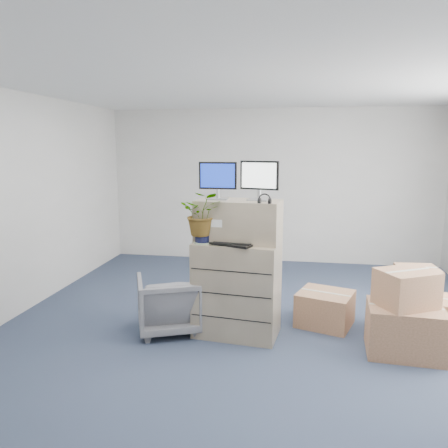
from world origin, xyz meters
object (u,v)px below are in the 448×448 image
Objects in this scene: monitor_left at (218,179)px; water_bottle at (244,231)px; filing_cabinet_lower at (237,289)px; keyboard at (232,244)px; monitor_right at (259,178)px; potted_plant at (202,219)px; office_chair at (169,301)px.

monitor_left reaches higher than water_bottle.
keyboard is at bearing -96.27° from filing_cabinet_lower.
filing_cabinet_lower is at bearing -170.43° from water_bottle.
monitor_right is 0.76m from potted_plant.
keyboard is at bearing 147.86° from office_chair.
monitor_left reaches higher than office_chair.
office_chair is at bearing -167.77° from keyboard.
filing_cabinet_lower is 2.20× the size of potted_plant.
filing_cabinet_lower is 1.26m from monitor_right.
monitor_left is 1.73× the size of water_bottle.
water_bottle is (-0.16, -0.04, -0.58)m from monitor_right.
keyboard is 0.23m from water_bottle.
monitor_left is 0.98× the size of monitor_right.
monitor_right is at bearing 15.41° from potted_plant.
monitor_left reaches higher than filing_cabinet_lower.
filing_cabinet_lower is 0.81m from office_chair.
monitor_left is at bearing 52.57° from potted_plant.
monitor_right is 0.60m from water_bottle.
water_bottle reaches higher than filing_cabinet_lower.
monitor_right is 0.77m from keyboard.
monitor_left reaches higher than potted_plant.
filing_cabinet_lower is 2.50× the size of monitor_right.
monitor_right is 1.77× the size of water_bottle.
filing_cabinet_lower is at bearing 160.26° from office_chair.
office_chair is (-0.75, 0.13, -0.73)m from keyboard.
monitor_left is 0.65m from water_bottle.
filing_cabinet_lower is at bearing -15.28° from monitor_left.
monitor_left is 0.86× the size of potted_plant.
water_bottle is (0.11, 0.18, 0.11)m from keyboard.
monitor_left is 0.46m from monitor_right.
monitor_right is at bearing 162.52° from office_chair.
water_bottle is at bearing 16.07° from potted_plant.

